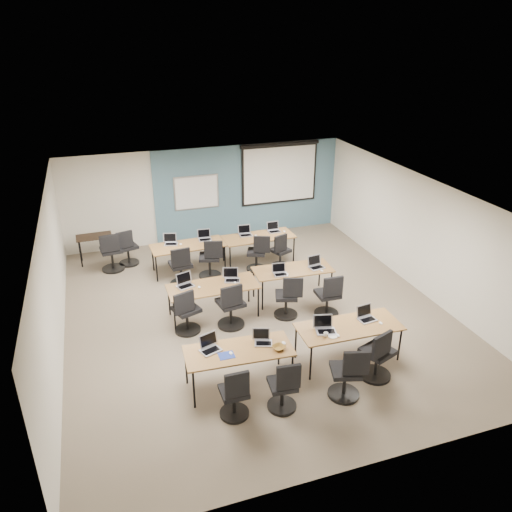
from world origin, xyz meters
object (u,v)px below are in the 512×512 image
object	(u,v)px
laptop_9	(205,237)
training_table_mid_left	(213,288)
laptop_11	(274,229)
laptop_8	(171,241)
spare_chair_a	(127,250)
task_chair_3	(378,358)
utility_table	(94,239)
laptop_5	(232,277)
task_chair_8	(181,269)
task_chair_10	(258,256)
task_chair_11	(280,254)
projector_screen	(280,170)
whiteboard	(197,193)
task_chair_0	(235,397)
laptop_4	(185,283)
training_table_front_left	(239,352)
task_chair_7	(329,299)
task_chair_9	(211,261)
task_chair_5	(231,309)
laptop_0	(210,346)
training_table_back_left	(188,246)
laptop_10	(245,233)
task_chair_2	(347,377)
task_chair_6	(288,300)
laptop_7	(316,265)
task_chair_1	(284,390)
laptop_2	(325,327)
training_table_front_right	(349,328)
training_table_mid_right	(293,271)
training_table_back_right	(259,238)
task_chair_4	(186,315)
laptop_6	(280,272)

from	to	relation	value
laptop_9	training_table_mid_left	bearing A→B (deg)	-93.99
laptop_11	laptop_8	bearing A→B (deg)	-179.45
training_table_mid_left	spare_chair_a	xyz separation A→B (m)	(-1.51, 3.19, -0.27)
task_chair_3	utility_table	bearing A→B (deg)	104.00
laptop_5	task_chair_8	bearing A→B (deg)	138.22
task_chair_10	task_chair_11	distance (m)	0.60
projector_screen	task_chair_10	world-z (taller)	projector_screen
whiteboard	task_chair_8	bearing A→B (deg)	-110.79
laptop_8	task_chair_0	bearing A→B (deg)	-73.58
laptop_4	spare_chair_a	world-z (taller)	spare_chair_a
training_table_front_left	laptop_9	distance (m)	4.95
task_chair_7	task_chair_9	xyz separation A→B (m)	(-1.96, 2.59, 0.01)
task_chair_5	laptop_8	bearing A→B (deg)	94.07
laptop_4	laptop_5	xyz separation A→B (m)	(1.01, -0.06, -0.00)
laptop_0	task_chair_11	xyz separation A→B (m)	(2.82, 3.97, -0.40)
training_table_back_left	laptop_10	world-z (taller)	laptop_10
laptop_10	utility_table	size ratio (longest dim) A/B	0.37
laptop_11	spare_chair_a	bearing A→B (deg)	170.98
spare_chair_a	task_chair_11	bearing A→B (deg)	-37.22
task_chair_2	task_chair_9	distance (m)	5.19
task_chair_9	task_chair_11	world-z (taller)	task_chair_9
task_chair_0	task_chair_6	distance (m)	3.22
laptop_5	laptop_7	bearing A→B (deg)	18.18
training_table_back_left	laptop_9	distance (m)	0.54
task_chair_9	task_chair_1	bearing A→B (deg)	-74.66
laptop_7	laptop_5	bearing A→B (deg)	171.00
laptop_2	task_chair_10	size ratio (longest dim) A/B	0.36
laptop_7	task_chair_11	world-z (taller)	laptop_7
training_table_front_right	training_table_mid_right	distance (m)	2.52
training_table_back_right	laptop_9	size ratio (longest dim) A/B	5.63
projector_screen	utility_table	xyz separation A→B (m)	(-5.40, -0.61, -1.23)
training_table_front_right	training_table_mid_right	bearing A→B (deg)	93.27
training_table_back_left	laptop_0	distance (m)	4.55
utility_table	task_chair_1	bearing A→B (deg)	-70.50
laptop_0	task_chair_4	size ratio (longest dim) A/B	0.34
laptop_5	spare_chair_a	size ratio (longest dim) A/B	0.33
laptop_4	laptop_8	xyz separation A→B (m)	(0.09, 2.33, -0.00)
laptop_6	task_chair_11	bearing A→B (deg)	76.25
laptop_0	task_chair_0	distance (m)	1.01
task_chair_1	task_chair_10	size ratio (longest dim) A/B	0.98
training_table_front_right	laptop_2	size ratio (longest dim) A/B	5.43
training_table_front_left	training_table_mid_right	size ratio (longest dim) A/B	1.03
training_table_front_left	task_chair_0	distance (m)	0.84
training_table_front_right	laptop_4	world-z (taller)	laptop_4
task_chair_1	task_chair_11	size ratio (longest dim) A/B	1.00
training_table_front_left	task_chair_0	world-z (taller)	task_chair_0
task_chair_7	laptop_9	distance (m)	3.86
projector_screen	laptop_9	xyz separation A→B (m)	(-2.70, -1.71, -1.09)
training_table_mid_left	task_chair_3	size ratio (longest dim) A/B	1.85
task_chair_1	spare_chair_a	distance (m)	6.66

